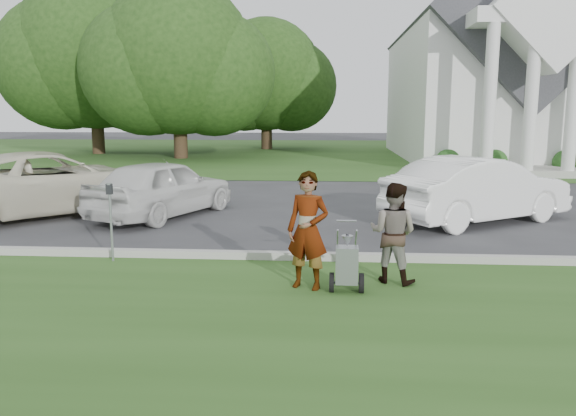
# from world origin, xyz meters

# --- Properties ---
(ground) EXTENTS (120.00, 120.00, 0.00)m
(ground) POSITION_xyz_m (0.00, 0.00, 0.00)
(ground) COLOR #333335
(ground) RESTS_ON ground
(grass_strip) EXTENTS (80.00, 7.00, 0.01)m
(grass_strip) POSITION_xyz_m (0.00, -3.00, 0.01)
(grass_strip) COLOR #2A4C1A
(grass_strip) RESTS_ON ground
(church_lawn) EXTENTS (80.00, 30.00, 0.01)m
(church_lawn) POSITION_xyz_m (0.00, 27.00, 0.01)
(church_lawn) COLOR #2A4C1A
(church_lawn) RESTS_ON ground
(curb) EXTENTS (80.00, 0.18, 0.15)m
(curb) POSITION_xyz_m (0.00, 0.55, 0.07)
(curb) COLOR #9E9E93
(curb) RESTS_ON ground
(church) EXTENTS (9.19, 19.00, 24.10)m
(church) POSITION_xyz_m (9.00, 23.11, 5.94)
(church) COLOR white
(church) RESTS_ON ground
(tree_left) EXTENTS (10.63, 8.40, 9.71)m
(tree_left) POSITION_xyz_m (-8.01, 21.99, 5.11)
(tree_left) COLOR #332316
(tree_left) RESTS_ON ground
(tree_far) EXTENTS (11.64, 9.20, 10.73)m
(tree_far) POSITION_xyz_m (-14.01, 24.99, 5.69)
(tree_far) COLOR #332316
(tree_far) RESTS_ON ground
(tree_back) EXTENTS (9.61, 7.60, 8.89)m
(tree_back) POSITION_xyz_m (-4.01, 29.99, 4.73)
(tree_back) COLOR #332316
(tree_back) RESTS_ON ground
(striping_cart) EXTENTS (0.51, 1.00, 0.93)m
(striping_cart) POSITION_xyz_m (0.55, -1.19, 0.40)
(striping_cart) COLOR black
(striping_cart) RESTS_ON ground
(person_left) EXTENTS (0.75, 0.61, 1.76)m
(person_left) POSITION_xyz_m (-0.03, -1.05, 0.88)
(person_left) COLOR #999999
(person_left) RESTS_ON ground
(person_right) EXTENTS (0.94, 0.86, 1.56)m
(person_right) POSITION_xyz_m (1.27, -0.65, 0.78)
(person_right) COLOR #999999
(person_right) RESTS_ON ground
(parking_meter_near) EXTENTS (0.10, 0.09, 1.41)m
(parking_meter_near) POSITION_xyz_m (-3.54, 0.24, 0.89)
(parking_meter_near) COLOR gray
(parking_meter_near) RESTS_ON ground
(car_a) EXTENTS (6.02, 6.10, 1.63)m
(car_a) POSITION_xyz_m (-6.89, 4.69, 0.82)
(car_a) COLOR beige
(car_a) RESTS_ON ground
(car_b) EXTENTS (3.26, 4.67, 1.48)m
(car_b) POSITION_xyz_m (-3.89, 4.55, 0.74)
(car_b) COLOR silver
(car_b) RESTS_ON ground
(car_d) EXTENTS (4.92, 4.00, 1.58)m
(car_d) POSITION_xyz_m (3.84, 4.34, 0.79)
(car_d) COLOR white
(car_d) RESTS_ON ground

